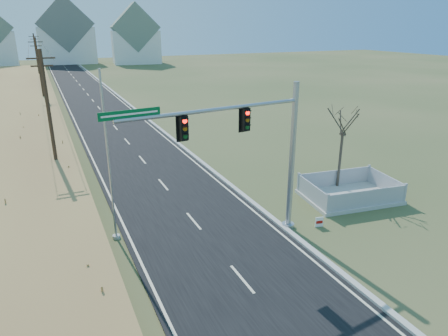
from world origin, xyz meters
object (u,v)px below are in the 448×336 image
flagpole (110,176)px  bare_tree (344,119)px  open_sign (319,222)px  fence_enclosure (349,195)px  traffic_signal_mast (262,149)px

flagpole → bare_tree: (14.88, 0.52, 1.34)m
open_sign → flagpole: size_ratio=0.07×
bare_tree → flagpole: bearing=-178.0°
fence_enclosure → flagpole: size_ratio=0.71×
flagpole → open_sign: bearing=-18.3°
fence_enclosure → flagpole: 14.87m
open_sign → flagpole: 11.35m
flagpole → traffic_signal_mast: bearing=-23.0°
fence_enclosure → flagpole: (-14.49, 1.07, 3.19)m
traffic_signal_mast → fence_enclosure: size_ratio=1.61×
traffic_signal_mast → fence_enclosure: traffic_signal_mast is taller
traffic_signal_mast → fence_enclosure: (7.59, 1.86, -4.52)m
fence_enclosure → bare_tree: bare_tree is taller
fence_enclosure → traffic_signal_mast: bearing=-158.8°
flagpole → bare_tree: size_ratio=1.45×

